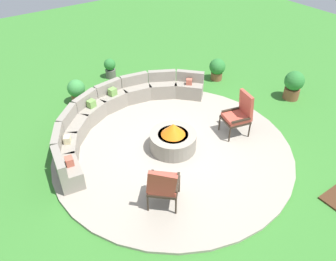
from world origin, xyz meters
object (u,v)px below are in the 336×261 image
at_px(potted_plant_1, 217,68).
at_px(potted_plant_2, 110,68).
at_px(potted_plant_0, 294,84).
at_px(lounge_chair_front_left, 163,185).
at_px(curved_stone_bench, 116,111).
at_px(potted_plant_3, 77,90).
at_px(fire_pit, 173,139).
at_px(lounge_chair_front_right, 239,113).

relative_size(potted_plant_1, potted_plant_2, 1.10).
bearing_deg(potted_plant_0, lounge_chair_front_left, -167.35).
bearing_deg(curved_stone_bench, potted_plant_3, 105.65).
distance_m(lounge_chair_front_left, potted_plant_3, 4.52).
xyz_separation_m(fire_pit, potted_plant_0, (4.14, -0.07, 0.13)).
xyz_separation_m(lounge_chair_front_right, potted_plant_3, (-2.61, 3.67, -0.24)).
bearing_deg(potted_plant_3, potted_plant_2, 29.33).
height_order(fire_pit, potted_plant_1, fire_pit).
height_order(lounge_chair_front_right, potted_plant_1, lounge_chair_front_right).
height_order(potted_plant_0, potted_plant_3, potted_plant_0).
height_order(fire_pit, curved_stone_bench, curved_stone_bench).
height_order(lounge_chair_front_left, potted_plant_0, lounge_chair_front_left).
height_order(fire_pit, lounge_chair_front_left, lounge_chair_front_left).
relative_size(potted_plant_1, potted_plant_3, 0.99).
bearing_deg(potted_plant_3, potted_plant_0, -33.11).
height_order(potted_plant_2, potted_plant_3, potted_plant_3).
xyz_separation_m(lounge_chair_front_right, potted_plant_0, (2.49, 0.34, -0.16)).
bearing_deg(curved_stone_bench, lounge_chair_front_left, -101.38).
height_order(lounge_chair_front_right, potted_plant_2, lounge_chair_front_right).
bearing_deg(potted_plant_2, potted_plant_3, -150.67).
relative_size(curved_stone_bench, lounge_chair_front_left, 4.68).
height_order(lounge_chair_front_left, lounge_chair_front_right, lounge_chair_front_right).
relative_size(lounge_chair_front_left, potted_plant_1, 1.49).
distance_m(curved_stone_bench, potted_plant_2, 2.56).
bearing_deg(potted_plant_0, curved_stone_bench, 158.90).
distance_m(curved_stone_bench, potted_plant_1, 3.70).
distance_m(potted_plant_0, potted_plant_2, 5.52).
bearing_deg(potted_plant_3, lounge_chair_front_left, -92.22).
distance_m(lounge_chair_front_left, potted_plant_1, 5.41).
bearing_deg(potted_plant_0, potted_plant_2, 131.35).
height_order(potted_plant_0, potted_plant_2, potted_plant_0).
bearing_deg(potted_plant_2, lounge_chair_front_left, -107.00).
distance_m(potted_plant_2, potted_plant_3, 1.67).
xyz_separation_m(lounge_chair_front_right, potted_plant_2, (-1.16, 4.48, -0.29)).
xyz_separation_m(fire_pit, potted_plant_2, (0.49, 4.07, 0.00)).
bearing_deg(potted_plant_2, potted_plant_1, -37.57).
xyz_separation_m(curved_stone_bench, potted_plant_0, (4.67, -1.80, 0.11)).
bearing_deg(fire_pit, potted_plant_3, 106.44).
bearing_deg(curved_stone_bench, lounge_chair_front_right, -44.47).
relative_size(lounge_chair_front_left, lounge_chair_front_right, 0.94).
bearing_deg(potted_plant_1, potted_plant_2, 142.43).
bearing_deg(lounge_chair_front_left, fire_pit, 90.96).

